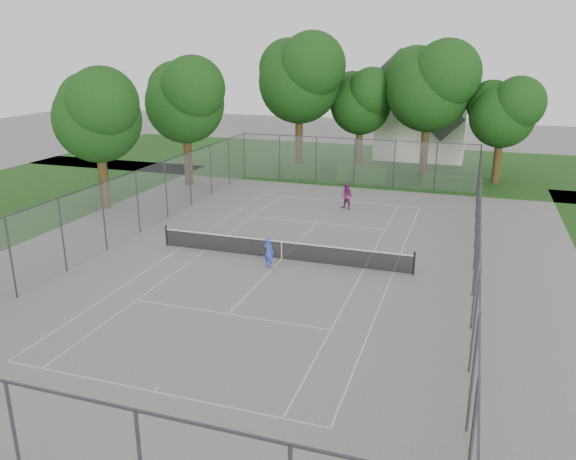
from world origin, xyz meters
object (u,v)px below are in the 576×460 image
(house, at_px, (422,115))
(woman_player, at_px, (347,196))
(tennis_net, at_px, (282,249))
(girl_player, at_px, (269,252))

(house, xyz_separation_m, woman_player, (-2.60, -20.25, -3.17))
(tennis_net, bearing_deg, woman_player, 84.14)
(woman_player, bearing_deg, girl_player, -76.68)
(house, bearing_deg, tennis_net, -96.83)
(house, relative_size, girl_player, 6.71)
(house, height_order, woman_player, house)
(tennis_net, distance_m, woman_player, 10.05)
(girl_player, relative_size, woman_player, 0.87)
(tennis_net, xyz_separation_m, woman_player, (1.03, 9.99, 0.35))
(woman_player, bearing_deg, tennis_net, -76.14)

